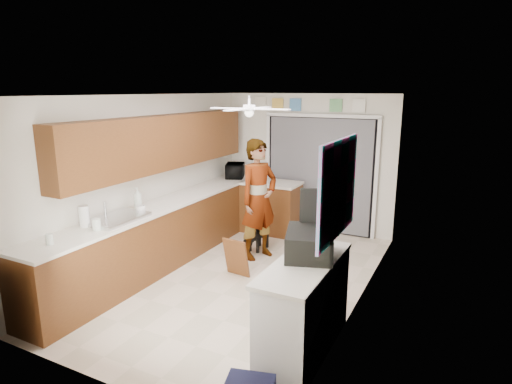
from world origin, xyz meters
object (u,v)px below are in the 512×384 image
at_px(soap_bottle, 138,198).
at_px(dog, 259,236).
at_px(paper_towel_roll, 84,216).
at_px(microwave, 235,171).
at_px(man, 259,199).
at_px(cup, 141,209).
at_px(suitcase, 310,243).

height_order(soap_bottle, dog, soap_bottle).
bearing_deg(dog, paper_towel_roll, -109.23).
distance_m(microwave, man, 1.68).
bearing_deg(microwave, dog, -158.70).
bearing_deg(microwave, man, -162.13).
xyz_separation_m(soap_bottle, cup, (0.17, -0.14, -0.10)).
relative_size(paper_towel_roll, suitcase, 0.43).
height_order(soap_bottle, cup, soap_bottle).
bearing_deg(soap_bottle, cup, -39.26).
bearing_deg(cup, suitcase, -9.49).
bearing_deg(soap_bottle, dog, 54.00).
distance_m(microwave, cup, 2.65).
relative_size(soap_bottle, paper_towel_roll, 1.18).
relative_size(microwave, suitcase, 0.79).
relative_size(cup, suitcase, 0.21).
height_order(cup, paper_towel_roll, paper_towel_roll).
xyz_separation_m(microwave, paper_towel_roll, (-0.17, -3.42, -0.00)).
relative_size(microwave, soap_bottle, 1.58).
relative_size(cup, paper_towel_roll, 0.49).
relative_size(paper_towel_roll, dog, 0.44).
distance_m(man, dog, 0.76).
bearing_deg(soap_bottle, paper_towel_roll, -91.78).
bearing_deg(man, dog, 49.13).
relative_size(paper_towel_roll, man, 0.14).
bearing_deg(suitcase, man, 110.92).
bearing_deg(cup, dog, 60.48).
bearing_deg(dog, soap_bottle, -120.16).
height_order(soap_bottle, paper_towel_roll, soap_bottle).
distance_m(soap_bottle, dog, 2.09).
bearing_deg(soap_bottle, suitcase, -11.71).
xyz_separation_m(cup, paper_towel_roll, (-0.20, -0.78, 0.08)).
xyz_separation_m(microwave, man, (1.12, -1.24, -0.15)).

